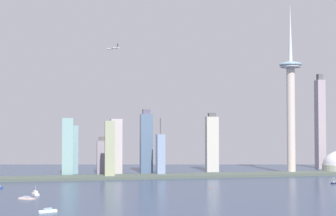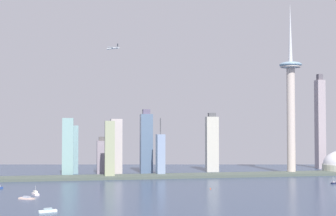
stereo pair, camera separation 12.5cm
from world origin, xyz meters
name	(u,v)px [view 1 (the left image)]	position (x,y,z in m)	size (l,w,h in m)	color
waterfront_pier	(164,176)	(0.00, 473.22, 1.96)	(777.70, 47.32, 3.93)	#4C564D
observation_tower	(291,95)	(215.45, 489.48, 129.27)	(36.82, 36.82, 284.70)	beige
skyscraper_0	(68,147)	(-145.63, 518.26, 45.54)	(17.09, 24.66, 91.08)	#85B0AF
skyscraper_1	(102,156)	(-91.54, 549.81, 28.30)	(15.20, 24.48, 60.65)	gray
skyscraper_2	(160,155)	(-1.68, 494.87, 32.91)	(12.45, 20.30, 91.21)	#8498B9
skyscraper_3	(71,149)	(-140.91, 559.40, 39.65)	(22.76, 14.09, 79.30)	#84ACB1
skyscraper_4	(146,143)	(-18.08, 541.26, 50.66)	(19.80, 20.04, 106.35)	slate
skyscraper_5	(320,123)	(311.72, 576.26, 83.93)	(14.70, 16.38, 174.77)	#A4959D
skyscraper_7	(212,143)	(97.04, 549.24, 48.42)	(20.95, 13.46, 101.07)	beige
skyscraper_8	(110,149)	(-82.64, 475.97, 43.22)	(14.49, 16.43, 86.43)	#9EA680
skyscraper_9	(116,147)	(-70.24, 511.60, 44.84)	(17.60, 27.45, 89.68)	#C0B3B3
boat_1	(333,183)	(213.55, 350.06, 1.41)	(8.09, 5.54, 9.96)	#191E3A
boat_3	(27,198)	(-183.15, 280.27, 1.16)	(18.17, 14.57, 3.19)	beige
boat_6	(35,193)	(-176.55, 311.15, 1.74)	(9.87, 15.87, 10.73)	white
boat_7	(48,211)	(-155.34, 194.01, 1.44)	(17.27, 10.04, 3.88)	white
channel_buoy_0	(210,188)	(33.70, 324.19, 1.05)	(1.38, 1.38, 2.11)	#E54C19
airplane	(113,48)	(-79.63, 457.25, 194.37)	(18.62, 19.14, 7.13)	silver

